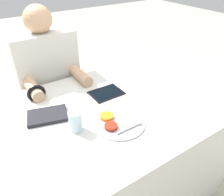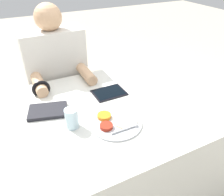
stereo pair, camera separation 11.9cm
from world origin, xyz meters
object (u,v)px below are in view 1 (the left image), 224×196
Objects in this scene: red_notebook at (48,116)px; thali_tray at (118,122)px; tablet_device at (106,93)px; drinking_glass at (75,121)px; person_diner at (52,97)px.

thali_tray is at bearing -40.82° from red_notebook.
red_notebook is 0.38m from tablet_device.
thali_tray is 2.55× the size of drinking_glass.
tablet_device is at bearing 4.30° from red_notebook.
tablet_device is at bearing 33.94° from drinking_glass.
person_diner is at bearing 70.72° from red_notebook.
drinking_glass is at bearing -63.92° from red_notebook.
tablet_device is (0.10, 0.27, -0.00)m from thali_tray.
thali_tray is 0.21× the size of person_diner.
red_notebook is 2.23× the size of drinking_glass.
drinking_glass reaches higher than tablet_device.
red_notebook is at bearing -109.28° from person_diner.
drinking_glass is (-0.30, -0.20, 0.05)m from tablet_device.
red_notebook is at bearing 139.18° from thali_tray.
person_diner reaches higher than tablet_device.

